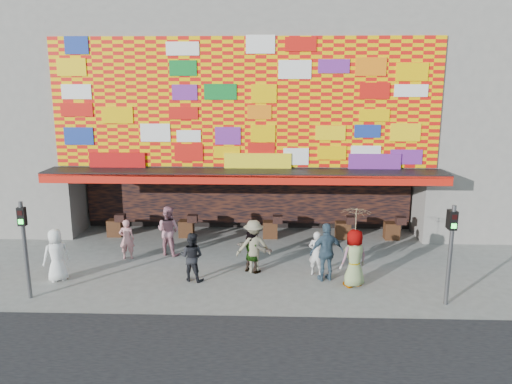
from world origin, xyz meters
The scene contains 14 objects.
ground centered at (0.00, 0.00, 0.00)m, with size 90.00×90.00×0.00m, color slate.
shop_building centered at (0.00, 8.18, 5.23)m, with size 15.20×9.40×10.00m.
signal_left centered at (-6.20, -1.50, 1.86)m, with size 0.22×0.20×3.00m.
signal_right centered at (6.20, -1.50, 1.86)m, with size 0.22×0.20×3.00m.
ped_a centered at (-5.90, -0.16, 0.88)m, with size 0.86×0.56×1.75m, color white.
ped_b centered at (-4.22, 1.93, 0.75)m, with size 0.54×0.36×1.49m, color tan.
ped_c centered at (-1.52, 0.02, 0.81)m, with size 0.79×0.61×1.62m, color black.
ped_d centered at (0.46, 0.83, 0.91)m, with size 1.18×0.68×1.83m, color gray.
ped_e centered at (2.86, 0.19, 0.97)m, with size 1.13×0.47×1.93m, color #374E61.
ped_f centered at (0.41, 0.83, 0.76)m, with size 1.41×0.45×1.53m, color gray.
ped_g centered at (3.68, -0.26, 0.93)m, with size 0.91×0.59×1.87m, color gray.
ped_h centered at (2.58, 0.61, 0.76)m, with size 0.56×0.37×1.53m, color silver.
ped_i centered at (-2.79, 2.43, 0.93)m, with size 0.91×0.71×1.87m, color #BC7988.
parasol centered at (3.68, -0.26, 2.14)m, with size 1.10×1.11×1.82m.
Camera 1 is at (1.11, -15.23, 6.47)m, focal length 35.00 mm.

